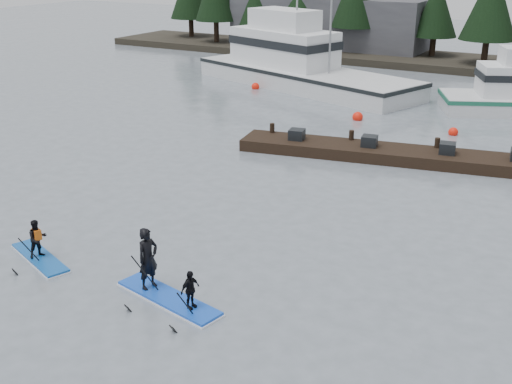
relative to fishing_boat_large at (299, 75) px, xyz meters
The scene contains 11 objects.
ground 29.92m from the fishing_boat_large, 71.72° to the right, with size 160.00×160.00×0.00m, color slate.
far_shore 16.52m from the fishing_boat_large, 55.40° to the left, with size 70.00×8.00×0.60m, color #2D281E.
treeline 16.54m from the fishing_boat_large, 55.40° to the left, with size 60.00×4.00×8.00m, color black, non-canonical shape.
waterfront_building 16.36m from the fishing_boat_large, 106.50° to the left, with size 18.00×6.00×5.00m, color #4C4C51.
fishing_boat_large is the anchor object (origin of this frame).
floating_dock 17.78m from the fishing_boat_large, 46.66° to the right, with size 16.12×2.15×0.54m, color black.
buoy_b 10.07m from the fishing_boat_large, 44.12° to the right, with size 0.60×0.60×0.60m, color #FF1E0C.
buoy_d 14.74m from the fishing_boat_large, 30.30° to the right, with size 0.51×0.51×0.51m, color #FF1E0C.
buoy_a 3.32m from the fishing_boat_large, 131.68° to the right, with size 0.55×0.55×0.55m, color #FF1E0C.
paddleboard_solo 28.90m from the fishing_boat_large, 80.01° to the right, with size 2.97×1.67×1.82m.
paddleboard_duo 30.06m from the fishing_boat_large, 70.92° to the right, with size 3.57×1.59×2.46m.
Camera 1 is at (10.56, -12.36, 9.18)m, focal length 45.00 mm.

